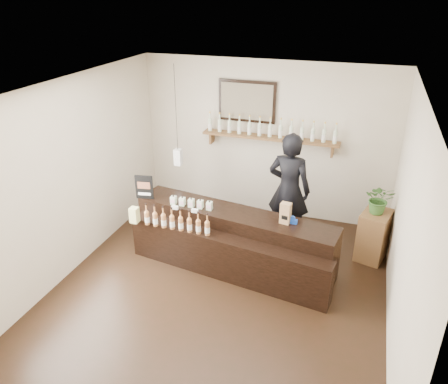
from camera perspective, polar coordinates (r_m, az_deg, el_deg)
name	(u,v)px	position (r m, az deg, el deg)	size (l,w,h in m)	color
ground	(220,288)	(6.36, -0.53, -12.39)	(5.00, 5.00, 0.00)	black
room_shell	(219,178)	(5.48, -0.60, 1.81)	(5.00, 5.00, 5.00)	beige
back_wall_decor	(257,122)	(7.65, 4.27, 9.07)	(2.66, 0.96, 1.69)	brown
counter	(231,242)	(6.59, 0.94, -6.57)	(3.15, 1.27, 1.02)	black
promo_sign	(144,187)	(6.87, -10.38, 0.63)	(0.28, 0.07, 0.39)	black
paper_bag	(285,213)	(6.14, 8.03, -2.76)	(0.16, 0.13, 0.31)	#977848
tape_dispenser	(292,221)	(6.20, 8.93, -3.70)	(0.14, 0.06, 0.12)	#1945B5
side_cabinet	(373,235)	(7.17, 18.94, -5.38)	(0.52, 0.63, 0.79)	brown
potted_plant	(380,199)	(6.88, 19.66, -0.87)	(0.42, 0.36, 0.47)	#376227
shopkeeper	(289,183)	(6.97, 8.54, 1.21)	(0.78, 0.51, 2.14)	black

